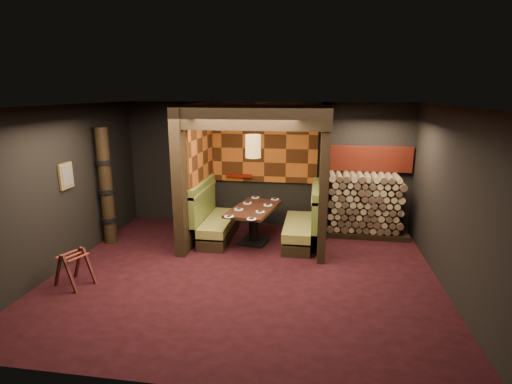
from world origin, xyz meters
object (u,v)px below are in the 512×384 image
(luggage_rack, at_px, (74,267))
(firewood_stack, at_px, (368,205))
(dining_table, at_px, (254,218))
(booth_bench_left, at_px, (214,220))
(pendant_lamp, at_px, (253,146))
(booth_bench_right, at_px, (303,225))
(totem_column, at_px, (106,187))

(luggage_rack, height_order, firewood_stack, firewood_stack)
(dining_table, distance_m, firewood_stack, 2.51)
(booth_bench_left, bearing_deg, pendant_lamp, -11.51)
(dining_table, xyz_separation_m, firewood_stack, (2.37, 0.83, 0.15))
(booth_bench_right, bearing_deg, pendant_lamp, -169.99)
(booth_bench_right, bearing_deg, luggage_rack, -146.14)
(luggage_rack, bearing_deg, dining_table, 41.48)
(booth_bench_right, height_order, dining_table, booth_bench_right)
(booth_bench_left, xyz_separation_m, dining_table, (0.88, -0.13, 0.13))
(luggage_rack, bearing_deg, firewood_stack, 32.17)
(booth_bench_left, relative_size, luggage_rack, 2.34)
(luggage_rack, height_order, totem_column, totem_column)
(dining_table, bearing_deg, firewood_stack, 19.30)
(booth_bench_right, relative_size, firewood_stack, 0.92)
(pendant_lamp, bearing_deg, booth_bench_left, 168.49)
(luggage_rack, xyz_separation_m, firewood_stack, (4.95, 3.12, 0.37))
(totem_column, bearing_deg, firewood_stack, 13.19)
(pendant_lamp, relative_size, firewood_stack, 0.60)
(booth_bench_right, bearing_deg, firewood_stack, 27.35)
(firewood_stack, bearing_deg, totem_column, -166.81)
(booth_bench_left, xyz_separation_m, totem_column, (-2.09, -0.55, 0.79))
(booth_bench_right, distance_m, pendant_lamp, 1.93)
(pendant_lamp, distance_m, firewood_stack, 2.86)
(booth_bench_left, height_order, pendant_lamp, pendant_lamp)
(booth_bench_right, relative_size, luggage_rack, 2.34)
(dining_table, height_order, totem_column, totem_column)
(firewood_stack, bearing_deg, booth_bench_right, -152.65)
(booth_bench_right, height_order, firewood_stack, firewood_stack)
(firewood_stack, bearing_deg, booth_bench_left, -167.83)
(pendant_lamp, distance_m, luggage_rack, 3.83)
(dining_table, height_order, luggage_rack, dining_table)
(pendant_lamp, xyz_separation_m, luggage_rack, (-2.59, -2.24, -1.72))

